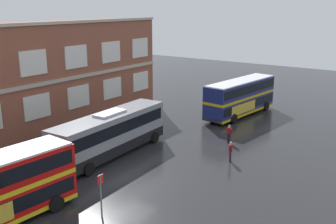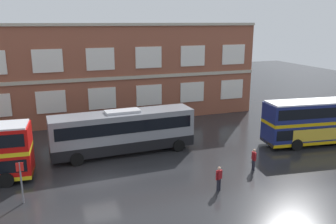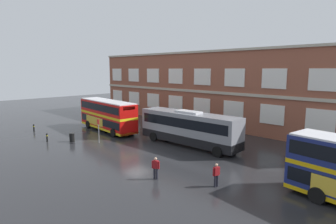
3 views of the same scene
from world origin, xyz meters
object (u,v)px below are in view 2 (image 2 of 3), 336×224
Objects in this scene: double_decker_middle at (323,121)px; touring_coach at (123,132)px; second_passenger at (254,159)px; bus_stand_flag at (21,179)px; waiting_passenger at (219,178)px.

touring_coach is (-17.79, 3.52, -0.24)m from double_decker_middle.
second_passenger is at bearing -160.82° from double_decker_middle.
waiting_passenger is at bearing -11.56° from bus_stand_flag.
touring_coach is 9.98m from waiting_passenger.
touring_coach reaches higher than waiting_passenger.
waiting_passenger is (4.49, -8.86, -0.98)m from touring_coach.
double_decker_middle is at bearing 19.18° from second_passenger.
double_decker_middle is 0.93× the size of touring_coach.
double_decker_middle reaches higher than waiting_passenger.
double_decker_middle reaches higher than bus_stand_flag.
touring_coach is 7.11× the size of second_passenger.
touring_coach is 10.90m from second_passenger.
bus_stand_flag is (-25.54, -2.83, -0.51)m from double_decker_middle.
touring_coach is at bearing 116.87° from waiting_passenger.
second_passenger is at bearing -1.41° from bus_stand_flag.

